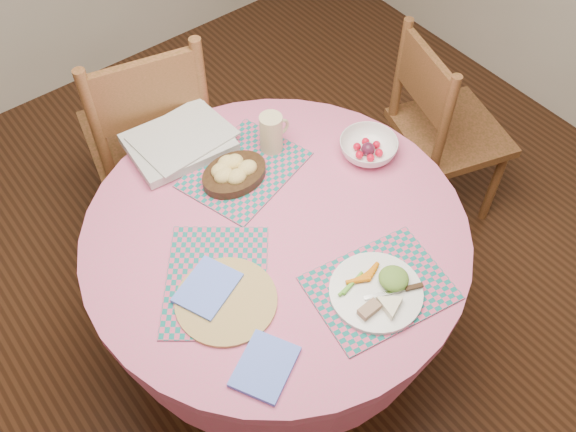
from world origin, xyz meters
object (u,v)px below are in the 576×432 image
at_px(dining_table, 276,264).
at_px(wicker_trivet, 226,301).
at_px(chair_back, 150,134).
at_px(fruit_bowl, 368,148).
at_px(chair_right, 441,128).
at_px(bread_bowl, 233,171).
at_px(latte_mug, 272,133).
at_px(dinner_plate, 379,290).

distance_m(dining_table, wicker_trivet, 0.36).
xyz_separation_m(dining_table, chair_back, (-0.02, 0.82, -0.01)).
relative_size(dining_table, wicker_trivet, 4.13).
distance_m(wicker_trivet, fruit_bowl, 0.75).
bearing_deg(dining_table, chair_back, 91.12).
distance_m(dining_table, chair_right, 1.01).
bearing_deg(chair_right, bread_bowl, 101.03).
bearing_deg(dining_table, bread_bowl, 85.81).
bearing_deg(chair_right, fruit_bowl, 116.62).
distance_m(wicker_trivet, latte_mug, 0.64).
bearing_deg(wicker_trivet, chair_right, 12.34).
height_order(chair_right, wicker_trivet, chair_right).
distance_m(dinner_plate, latte_mug, 0.68).
bearing_deg(bread_bowl, wicker_trivet, -127.71).
distance_m(dinner_plate, fruit_bowl, 0.57).
xyz_separation_m(dining_table, bread_bowl, (0.02, 0.26, 0.23)).
xyz_separation_m(chair_back, fruit_bowl, (0.47, -0.76, 0.24)).
bearing_deg(latte_mug, dining_table, -125.41).
bearing_deg(wicker_trivet, dinner_plate, -34.79).
xyz_separation_m(latte_mug, fruit_bowl, (0.25, -0.23, -0.05)).
xyz_separation_m(dining_table, chair_right, (0.99, 0.16, -0.07)).
bearing_deg(bread_bowl, chair_right, -5.99).
height_order(bread_bowl, latte_mug, latte_mug).
bearing_deg(bread_bowl, fruit_bowl, -23.98).
bearing_deg(bread_bowl, dining_table, -94.19).
bearing_deg(latte_mug, chair_right, -9.89).
distance_m(chair_back, bread_bowl, 0.61).
xyz_separation_m(wicker_trivet, fruit_bowl, (0.73, 0.19, 0.02)).
relative_size(dining_table, chair_right, 1.32).
height_order(chair_back, bread_bowl, chair_back).
relative_size(wicker_trivet, latte_mug, 2.09).
bearing_deg(chair_right, chair_back, 73.55).
relative_size(dining_table, chair_back, 1.19).
relative_size(bread_bowl, fruit_bowl, 0.90).
height_order(dining_table, chair_back, chair_back).
distance_m(wicker_trivet, bread_bowl, 0.48).
distance_m(bread_bowl, fruit_bowl, 0.48).
distance_m(dining_table, dinner_plate, 0.44).
height_order(chair_back, fruit_bowl, chair_back).
bearing_deg(fruit_bowl, dining_table, -171.94).
relative_size(chair_back, wicker_trivet, 3.48).
xyz_separation_m(chair_back, dinner_plate, (0.11, -1.20, 0.23)).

